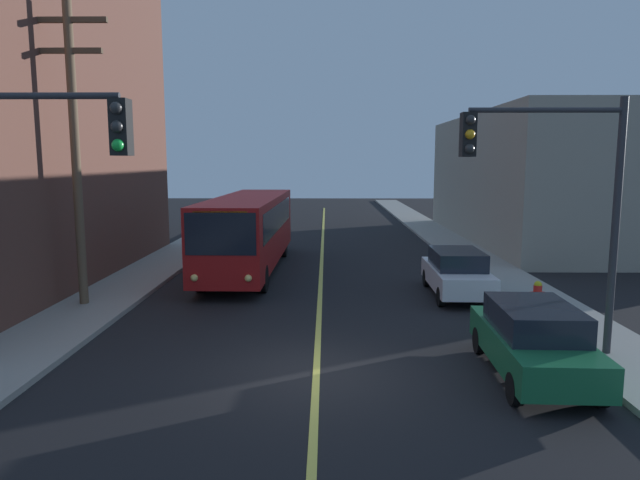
{
  "coord_description": "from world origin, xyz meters",
  "views": [
    {
      "loc": [
        0.22,
        -12.09,
        4.7
      ],
      "look_at": [
        0.0,
        7.24,
        2.0
      ],
      "focal_mm": 31.74,
      "sensor_mm": 36.0,
      "label": 1
    }
  ],
  "objects_px": {
    "parked_car_green": "(533,339)",
    "city_bus": "(249,229)",
    "parked_car_white": "(457,272)",
    "fire_hydrant": "(537,294)",
    "utility_pole_near": "(75,141)",
    "traffic_signal_left_corner": "(15,183)",
    "traffic_signal_right_corner": "(552,179)"
  },
  "relations": [
    {
      "from": "parked_car_green",
      "to": "city_bus",
      "type": "bearing_deg",
      "value": 122.81
    },
    {
      "from": "parked_car_white",
      "to": "fire_hydrant",
      "type": "relative_size",
      "value": 5.27
    },
    {
      "from": "parked_car_white",
      "to": "utility_pole_near",
      "type": "relative_size",
      "value": 0.47
    },
    {
      "from": "city_bus",
      "to": "utility_pole_near",
      "type": "xyz_separation_m",
      "value": [
        -4.51,
        -6.42,
        3.51
      ]
    },
    {
      "from": "parked_car_white",
      "to": "traffic_signal_left_corner",
      "type": "distance_m",
      "value": 14.24
    },
    {
      "from": "traffic_signal_left_corner",
      "to": "utility_pole_near",
      "type": "bearing_deg",
      "value": 106.3
    },
    {
      "from": "city_bus",
      "to": "utility_pole_near",
      "type": "relative_size",
      "value": 1.3
    },
    {
      "from": "parked_car_green",
      "to": "traffic_signal_right_corner",
      "type": "distance_m",
      "value": 3.71
    },
    {
      "from": "city_bus",
      "to": "traffic_signal_left_corner",
      "type": "relative_size",
      "value": 2.03
    },
    {
      "from": "utility_pole_near",
      "to": "parked_car_white",
      "type": "bearing_deg",
      "value": 8.16
    },
    {
      "from": "city_bus",
      "to": "fire_hydrant",
      "type": "relative_size",
      "value": 14.52
    },
    {
      "from": "utility_pole_near",
      "to": "fire_hydrant",
      "type": "bearing_deg",
      "value": -1.35
    },
    {
      "from": "city_bus",
      "to": "utility_pole_near",
      "type": "distance_m",
      "value": 8.6
    },
    {
      "from": "parked_car_green",
      "to": "utility_pole_near",
      "type": "height_order",
      "value": "utility_pole_near"
    },
    {
      "from": "parked_car_green",
      "to": "utility_pole_near",
      "type": "distance_m",
      "value": 14.36
    },
    {
      "from": "city_bus",
      "to": "fire_hydrant",
      "type": "xyz_separation_m",
      "value": [
        9.96,
        -6.77,
        -1.23
      ]
    },
    {
      "from": "city_bus",
      "to": "fire_hydrant",
      "type": "distance_m",
      "value": 12.1
    },
    {
      "from": "parked_car_white",
      "to": "traffic_signal_right_corner",
      "type": "distance_m",
      "value": 7.29
    },
    {
      "from": "utility_pole_near",
      "to": "traffic_signal_right_corner",
      "type": "height_order",
      "value": "utility_pole_near"
    },
    {
      "from": "parked_car_green",
      "to": "parked_car_white",
      "type": "bearing_deg",
      "value": 89.65
    },
    {
      "from": "city_bus",
      "to": "parked_car_green",
      "type": "relative_size",
      "value": 2.73
    },
    {
      "from": "parked_car_white",
      "to": "fire_hydrant",
      "type": "bearing_deg",
      "value": -45.89
    },
    {
      "from": "parked_car_green",
      "to": "parked_car_white",
      "type": "distance_m",
      "value": 7.54
    },
    {
      "from": "traffic_signal_left_corner",
      "to": "traffic_signal_right_corner",
      "type": "relative_size",
      "value": 1.0
    },
    {
      "from": "parked_car_green",
      "to": "utility_pole_near",
      "type": "bearing_deg",
      "value": 155.01
    },
    {
      "from": "traffic_signal_left_corner",
      "to": "traffic_signal_right_corner",
      "type": "bearing_deg",
      "value": 15.11
    },
    {
      "from": "traffic_signal_left_corner",
      "to": "fire_hydrant",
      "type": "xyz_separation_m",
      "value": [
        12.26,
        7.19,
        -3.72
      ]
    },
    {
      "from": "utility_pole_near",
      "to": "traffic_signal_left_corner",
      "type": "distance_m",
      "value": 7.91
    },
    {
      "from": "city_bus",
      "to": "utility_pole_near",
      "type": "height_order",
      "value": "utility_pole_near"
    },
    {
      "from": "parked_car_green",
      "to": "traffic_signal_left_corner",
      "type": "height_order",
      "value": "traffic_signal_left_corner"
    },
    {
      "from": "utility_pole_near",
      "to": "city_bus",
      "type": "bearing_deg",
      "value": 54.95
    },
    {
      "from": "traffic_signal_right_corner",
      "to": "parked_car_white",
      "type": "bearing_deg",
      "value": 95.51
    }
  ]
}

